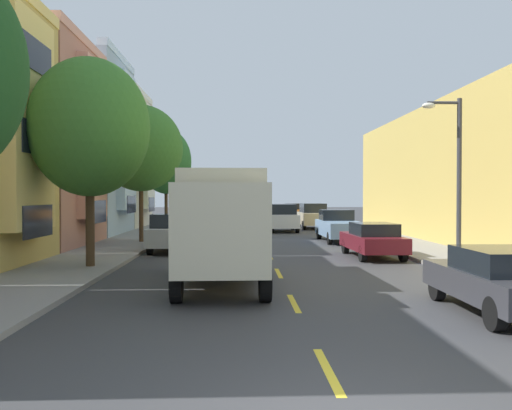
{
  "coord_description": "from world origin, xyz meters",
  "views": [
    {
      "loc": [
        -1.31,
        -5.97,
        2.58
      ],
      "look_at": [
        -0.29,
        26.48,
        1.98
      ],
      "focal_mm": 38.59,
      "sensor_mm": 36.0,
      "label": 1
    }
  ],
  "objects": [
    {
      "name": "sidewalk_right",
      "position": [
        7.1,
        28.0,
        0.07
      ],
      "size": [
        3.2,
        120.0,
        0.14
      ],
      "primitive_type": "cube",
      "color": "gray",
      "rests_on": "ground_plane"
    },
    {
      "name": "townhouse_fifth_cream",
      "position": [
        -15.35,
        37.28,
        5.11
      ],
      "size": [
        14.12,
        7.91,
        10.63
      ],
      "color": "beige",
      "rests_on": "ground_plane"
    },
    {
      "name": "parked_pickup_silver",
      "position": [
        -4.24,
        19.42,
        0.83
      ],
      "size": [
        2.04,
        5.32,
        1.73
      ],
      "color": "#B2B5BA",
      "rests_on": "ground_plane"
    },
    {
      "name": "townhouse_fourth_powder_blue",
      "position": [
        -15.37,
        29.16,
        5.51
      ],
      "size": [
        14.16,
        7.91,
        11.43
      ],
      "color": "#9EB7CC",
      "rests_on": "ground_plane"
    },
    {
      "name": "ground_plane",
      "position": [
        0.0,
        30.0,
        0.0
      ],
      "size": [
        160.0,
        160.0,
        0.0
      ],
      "primitive_type": "plane",
      "color": "#38383A"
    },
    {
      "name": "sidewalk_left",
      "position": [
        -7.1,
        28.0,
        0.07
      ],
      "size": [
        3.2,
        120.0,
        0.14
      ],
      "primitive_type": "cube",
      "color": "gray",
      "rests_on": "ground_plane"
    },
    {
      "name": "street_lamp",
      "position": [
        5.92,
        12.28,
        3.49
      ],
      "size": [
        1.35,
        0.28,
        5.68
      ],
      "color": "#38383D",
      "rests_on": "sidewalk_right"
    },
    {
      "name": "parked_pickup_sky",
      "position": [
        4.28,
        24.3,
        0.83
      ],
      "size": [
        2.05,
        5.32,
        1.73
      ],
      "color": "#7A9EC6",
      "rests_on": "ground_plane"
    },
    {
      "name": "street_tree_farthest",
      "position": [
        -6.4,
        32.67,
        4.93
      ],
      "size": [
        3.54,
        3.54,
        7.08
      ],
      "color": "#47331E",
      "rests_on": "sidewalk_left"
    },
    {
      "name": "delivery_box_truck",
      "position": [
        -1.8,
        10.11,
        1.87
      ],
      "size": [
        2.56,
        7.34,
        3.28
      ],
      "color": "beige",
      "rests_on": "ground_plane"
    },
    {
      "name": "parked_sedan_charcoal",
      "position": [
        4.32,
        5.68,
        0.75
      ],
      "size": [
        1.82,
        4.51,
        1.43
      ],
      "color": "#333338",
      "rests_on": "ground_plane"
    },
    {
      "name": "street_tree_third",
      "position": [
        -6.4,
        22.83,
        5.01
      ],
      "size": [
        4.34,
        4.34,
        7.12
      ],
      "color": "#47331E",
      "rests_on": "sidewalk_left"
    },
    {
      "name": "parked_pickup_black",
      "position": [
        -4.49,
        48.48,
        0.83
      ],
      "size": [
        2.02,
        5.31,
        1.73
      ],
      "color": "black",
      "rests_on": "ground_plane"
    },
    {
      "name": "parked_sedan_navy",
      "position": [
        -4.27,
        43.28,
        0.75
      ],
      "size": [
        1.82,
        4.51,
        1.43
      ],
      "color": "navy",
      "rests_on": "ground_plane"
    },
    {
      "name": "street_tree_second",
      "position": [
        -6.4,
        12.99,
        4.88
      ],
      "size": [
        4.08,
        4.08,
        7.12
      ],
      "color": "#47331E",
      "rests_on": "sidewalk_left"
    },
    {
      "name": "lane_centerline_dashes",
      "position": [
        0.0,
        24.5,
        0.0
      ],
      "size": [
        0.14,
        47.2,
        0.01
      ],
      "color": "yellow",
      "rests_on": "ground_plane"
    },
    {
      "name": "parked_suv_champagne",
      "position": [
        4.37,
        36.04,
        0.99
      ],
      "size": [
        2.01,
        4.83,
        1.93
      ],
      "color": "tan",
      "rests_on": "ground_plane"
    },
    {
      "name": "moving_white_sedan",
      "position": [
        1.8,
        32.75,
        0.99
      ],
      "size": [
        1.95,
        4.8,
        1.93
      ],
      "color": "silver",
      "rests_on": "ground_plane"
    },
    {
      "name": "parked_sedan_burgundy",
      "position": [
        4.21,
        16.44,
        0.75
      ],
      "size": [
        1.91,
        4.54,
        1.43
      ],
      "color": "maroon",
      "rests_on": "ground_plane"
    },
    {
      "name": "parked_pickup_orange",
      "position": [
        4.23,
        47.78,
        0.83
      ],
      "size": [
        2.07,
        5.33,
        1.73
      ],
      "color": "orange",
      "rests_on": "ground_plane"
    }
  ]
}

